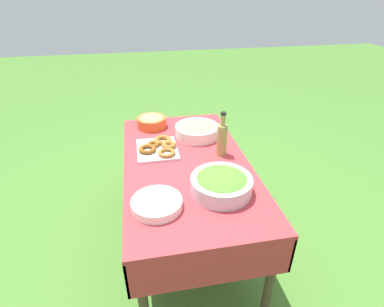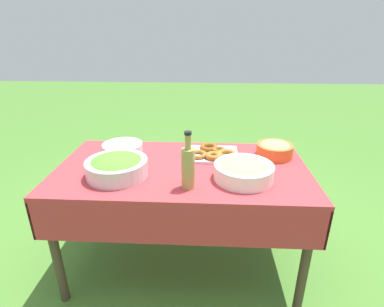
{
  "view_description": "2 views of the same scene",
  "coord_description": "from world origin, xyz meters",
  "px_view_note": "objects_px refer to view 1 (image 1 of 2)",
  "views": [
    {
      "loc": [
        -1.59,
        0.26,
        1.71
      ],
      "look_at": [
        0.06,
        -0.05,
        0.74
      ],
      "focal_mm": 28.0,
      "sensor_mm": 36.0,
      "label": 1
    },
    {
      "loc": [
        0.14,
        -1.56,
        1.46
      ],
      "look_at": [
        0.06,
        -0.03,
        0.81
      ],
      "focal_mm": 28.0,
      "sensor_mm": 36.0,
      "label": 2
    }
  ],
  "objects_px": {
    "bread_bowl": "(152,121)",
    "donut_platter": "(159,147)",
    "plate_stack": "(157,204)",
    "olive_oil_bottle": "(222,138)",
    "pasta_bowl": "(197,130)",
    "salad_bowl": "(221,183)"
  },
  "relations": [
    {
      "from": "bread_bowl",
      "to": "donut_platter",
      "type": "bearing_deg",
      "value": -177.02
    },
    {
      "from": "pasta_bowl",
      "to": "donut_platter",
      "type": "relative_size",
      "value": 0.93
    },
    {
      "from": "olive_oil_bottle",
      "to": "bread_bowl",
      "type": "xyz_separation_m",
      "value": [
        0.51,
        0.42,
        -0.07
      ]
    },
    {
      "from": "pasta_bowl",
      "to": "plate_stack",
      "type": "relative_size",
      "value": 1.22
    },
    {
      "from": "salad_bowl",
      "to": "plate_stack",
      "type": "bearing_deg",
      "value": 100.67
    },
    {
      "from": "pasta_bowl",
      "to": "olive_oil_bottle",
      "type": "bearing_deg",
      "value": -159.92
    },
    {
      "from": "pasta_bowl",
      "to": "bread_bowl",
      "type": "distance_m",
      "value": 0.39
    },
    {
      "from": "plate_stack",
      "to": "olive_oil_bottle",
      "type": "height_order",
      "value": "olive_oil_bottle"
    },
    {
      "from": "salad_bowl",
      "to": "olive_oil_bottle",
      "type": "relative_size",
      "value": 1.12
    },
    {
      "from": "donut_platter",
      "to": "plate_stack",
      "type": "relative_size",
      "value": 1.32
    },
    {
      "from": "donut_platter",
      "to": "olive_oil_bottle",
      "type": "xyz_separation_m",
      "value": [
        -0.13,
        -0.4,
        0.1
      ]
    },
    {
      "from": "donut_platter",
      "to": "bread_bowl",
      "type": "bearing_deg",
      "value": 2.98
    },
    {
      "from": "pasta_bowl",
      "to": "donut_platter",
      "type": "bearing_deg",
      "value": 117.83
    },
    {
      "from": "donut_platter",
      "to": "bread_bowl",
      "type": "distance_m",
      "value": 0.38
    },
    {
      "from": "pasta_bowl",
      "to": "olive_oil_bottle",
      "type": "xyz_separation_m",
      "value": [
        -0.29,
        -0.1,
        0.06
      ]
    },
    {
      "from": "bread_bowl",
      "to": "salad_bowl",
      "type": "bearing_deg",
      "value": -161.11
    },
    {
      "from": "donut_platter",
      "to": "plate_stack",
      "type": "xyz_separation_m",
      "value": [
        -0.59,
        0.06,
        0.0
      ]
    },
    {
      "from": "salad_bowl",
      "to": "bread_bowl",
      "type": "distance_m",
      "value": 0.95
    },
    {
      "from": "olive_oil_bottle",
      "to": "donut_platter",
      "type": "bearing_deg",
      "value": 71.82
    },
    {
      "from": "pasta_bowl",
      "to": "bread_bowl",
      "type": "relative_size",
      "value": 1.42
    },
    {
      "from": "plate_stack",
      "to": "donut_platter",
      "type": "bearing_deg",
      "value": -6.08
    },
    {
      "from": "pasta_bowl",
      "to": "plate_stack",
      "type": "height_order",
      "value": "pasta_bowl"
    }
  ]
}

